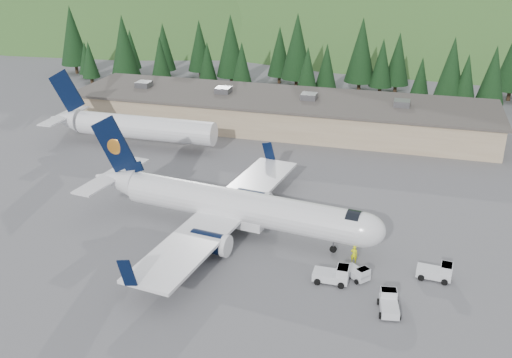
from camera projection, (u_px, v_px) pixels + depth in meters
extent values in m
plane|color=#5A5A5F|center=(241.00, 233.00, 62.95)|extent=(600.00, 600.00, 0.00)
cylinder|color=white|center=(241.00, 207.00, 61.66)|extent=(26.96, 6.99, 3.59)
ellipsoid|color=white|center=(362.00, 230.00, 56.81)|extent=(5.09, 4.16, 3.59)
cylinder|color=black|center=(353.00, 224.00, 56.99)|extent=(1.70, 3.11, 2.96)
cone|color=white|center=(116.00, 180.00, 67.40)|extent=(6.14, 4.29, 3.59)
cube|color=white|center=(233.00, 217.00, 62.61)|extent=(7.96, 4.01, 0.95)
cube|color=white|center=(225.00, 211.00, 62.73)|extent=(9.37, 32.85, 0.33)
cube|color=black|center=(269.00, 151.00, 76.44)|extent=(1.94, 0.39, 2.74)
cube|color=black|center=(127.00, 273.00, 49.08)|extent=(1.94, 0.39, 2.74)
cylinder|color=black|center=(253.00, 200.00, 67.38)|extent=(4.26, 2.69, 2.20)
cylinder|color=white|center=(267.00, 202.00, 66.72)|extent=(0.87, 2.38, 2.33)
cube|color=white|center=(253.00, 196.00, 67.17)|extent=(2.11, 0.51, 0.86)
cylinder|color=black|center=(210.00, 242.00, 58.04)|extent=(4.26, 2.69, 2.20)
cylinder|color=white|center=(226.00, 246.00, 57.38)|extent=(0.87, 2.38, 2.33)
cube|color=white|center=(210.00, 238.00, 57.83)|extent=(2.11, 0.51, 0.86)
cube|color=black|center=(114.00, 144.00, 65.56)|extent=(5.89, 1.04, 7.01)
ellipsoid|color=orange|center=(116.00, 146.00, 65.72)|extent=(1.90, 0.41, 1.89)
ellipsoid|color=orange|center=(114.00, 147.00, 65.40)|extent=(1.90, 0.41, 1.89)
cube|color=black|center=(134.00, 168.00, 65.64)|extent=(2.64, 0.57, 1.89)
cube|color=white|center=(113.00, 175.00, 67.38)|extent=(3.99, 12.15, 0.21)
cylinder|color=slate|center=(333.00, 245.00, 58.80)|extent=(0.21, 0.21, 1.72)
cylinder|color=black|center=(333.00, 249.00, 59.00)|extent=(0.75, 0.36, 0.73)
cylinder|color=slate|center=(228.00, 211.00, 65.78)|extent=(0.26, 0.26, 1.91)
cylinder|color=black|center=(231.00, 215.00, 65.81)|extent=(1.08, 0.47, 1.05)
cylinder|color=black|center=(225.00, 214.00, 66.09)|extent=(1.08, 0.47, 1.05)
cylinder|color=slate|center=(207.00, 231.00, 61.44)|extent=(0.26, 0.26, 1.91)
cylinder|color=black|center=(210.00, 235.00, 61.47)|extent=(1.08, 0.47, 1.05)
cylinder|color=black|center=(204.00, 233.00, 61.75)|extent=(1.08, 0.47, 1.05)
cylinder|color=white|center=(146.00, 128.00, 86.64)|extent=(22.00, 3.60, 3.60)
cone|color=white|center=(65.00, 119.00, 90.08)|extent=(5.00, 3.60, 3.60)
cube|color=black|center=(67.00, 91.00, 88.01)|extent=(5.82, 0.28, 6.89)
cube|color=white|center=(65.00, 116.00, 89.85)|extent=(2.40, 11.00, 0.20)
cube|color=silver|center=(331.00, 276.00, 53.93)|extent=(3.34, 1.68, 0.78)
cube|color=silver|center=(343.00, 272.00, 53.39)|extent=(1.12, 1.56, 1.00)
cube|color=black|center=(343.00, 268.00, 53.21)|extent=(1.01, 1.45, 0.11)
cylinder|color=black|center=(343.00, 275.00, 54.56)|extent=(0.62, 0.25, 0.62)
cylinder|color=black|center=(341.00, 286.00, 52.99)|extent=(0.62, 0.25, 0.62)
cylinder|color=black|center=(320.00, 272.00, 55.12)|extent=(0.62, 0.25, 0.62)
cylinder|color=black|center=(317.00, 282.00, 53.54)|extent=(0.62, 0.25, 0.62)
cube|color=silver|center=(434.00, 273.00, 54.49)|extent=(3.34, 1.86, 0.75)
cube|color=silver|center=(446.00, 269.00, 53.88)|extent=(1.19, 1.58, 0.97)
cube|color=black|center=(447.00, 265.00, 53.71)|extent=(1.08, 1.47, 0.11)
cylinder|color=black|center=(446.00, 273.00, 54.99)|extent=(0.62, 0.28, 0.60)
cylinder|color=black|center=(445.00, 282.00, 53.52)|extent=(0.62, 0.28, 0.60)
cylinder|color=black|center=(423.00, 269.00, 55.68)|extent=(0.62, 0.28, 0.60)
cylinder|color=black|center=(421.00, 278.00, 54.21)|extent=(0.62, 0.28, 0.60)
cube|color=silver|center=(389.00, 306.00, 49.61)|extent=(1.99, 3.24, 0.71)
cube|color=silver|center=(389.00, 294.00, 50.29)|extent=(1.56, 1.23, 0.91)
cube|color=black|center=(389.00, 290.00, 50.13)|extent=(1.44, 1.11, 0.10)
cylinder|color=black|center=(378.00, 302.00, 50.73)|extent=(0.31, 0.59, 0.57)
cylinder|color=black|center=(397.00, 303.00, 50.56)|extent=(0.31, 0.59, 0.57)
cylinder|color=black|center=(380.00, 316.00, 48.88)|extent=(0.31, 0.59, 0.57)
cylinder|color=black|center=(400.00, 317.00, 48.72)|extent=(0.31, 0.59, 0.57)
cube|color=#9F8666|center=(279.00, 113.00, 96.80)|extent=(70.00, 16.00, 4.80)
cube|color=#47423D|center=(280.00, 98.00, 95.79)|extent=(71.00, 17.00, 0.40)
cube|color=slate|center=(144.00, 84.00, 101.83)|extent=(2.50, 2.50, 1.00)
cube|color=slate|center=(223.00, 90.00, 98.05)|extent=(2.50, 2.50, 1.00)
cube|color=slate|center=(309.00, 96.00, 94.27)|extent=(2.50, 2.50, 1.00)
cube|color=slate|center=(402.00, 103.00, 90.50)|extent=(2.50, 2.50, 1.00)
cube|color=silver|center=(356.00, 273.00, 54.62)|extent=(2.87, 2.74, 0.62)
cube|color=silver|center=(363.00, 273.00, 53.74)|extent=(1.48, 1.51, 0.80)
cube|color=black|center=(363.00, 269.00, 53.60)|extent=(1.35, 1.39, 0.09)
cylinder|color=black|center=(368.00, 277.00, 54.39)|extent=(0.50, 0.47, 0.49)
cylinder|color=black|center=(357.00, 282.00, 53.69)|extent=(0.50, 0.47, 0.49)
cylinder|color=black|center=(355.00, 269.00, 55.75)|extent=(0.50, 0.47, 0.49)
cylinder|color=black|center=(344.00, 273.00, 55.04)|extent=(0.50, 0.47, 0.49)
imported|color=#DAE60B|center=(354.00, 254.00, 56.93)|extent=(0.73, 0.50, 1.91)
cone|color=black|center=(72.00, 35.00, 130.95)|extent=(6.51, 6.51, 13.31)
cone|color=black|center=(86.00, 58.00, 127.67)|extent=(3.52, 3.52, 7.20)
cone|color=black|center=(90.00, 59.00, 123.79)|extent=(3.83, 3.83, 7.83)
cone|color=black|center=(131.00, 49.00, 131.39)|extent=(4.34, 4.34, 8.87)
cone|color=black|center=(124.00, 46.00, 120.79)|extent=(6.25, 6.25, 12.78)
cone|color=black|center=(164.00, 47.00, 128.35)|extent=(5.10, 5.10, 10.43)
cone|color=black|center=(161.00, 60.00, 117.63)|extent=(4.68, 4.68, 9.58)
cone|color=black|center=(200.00, 45.00, 127.03)|extent=(5.45, 5.45, 11.15)
cone|color=black|center=(207.00, 61.00, 120.93)|extent=(4.00, 4.00, 8.18)
cone|color=black|center=(231.00, 46.00, 120.35)|extent=(6.32, 6.32, 12.93)
cone|color=black|center=(242.00, 65.00, 114.60)|extent=(4.47, 4.47, 9.13)
cone|color=black|center=(280.00, 51.00, 122.94)|extent=(5.16, 5.16, 10.55)
cone|color=black|center=(297.00, 46.00, 118.06)|extent=(6.56, 6.56, 13.41)
cone|color=black|center=(307.00, 69.00, 111.66)|extent=(4.33, 4.33, 8.87)
cone|color=black|center=(326.00, 66.00, 113.33)|extent=(4.45, 4.45, 9.11)
cone|color=black|center=(361.00, 50.00, 115.75)|extent=(6.34, 6.34, 12.96)
cone|color=black|center=(382.00, 63.00, 114.77)|extent=(4.74, 4.74, 9.69)
cone|color=black|center=(398.00, 59.00, 115.61)|extent=(5.16, 5.16, 10.55)
cone|color=black|center=(421.00, 76.00, 110.78)|extent=(3.59, 3.59, 7.35)
cone|color=black|center=(451.00, 69.00, 103.76)|extent=(5.66, 5.66, 11.58)
cone|color=black|center=(466.00, 79.00, 103.16)|extent=(4.49, 4.49, 9.18)
cone|color=black|center=(493.00, 75.00, 102.44)|extent=(5.15, 5.15, 10.54)
ellipsoid|color=#305221|center=(167.00, 179.00, 265.43)|extent=(336.00, 240.00, 240.00)
ellipsoid|color=#305221|center=(454.00, 205.00, 263.15)|extent=(420.00, 300.00, 300.00)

